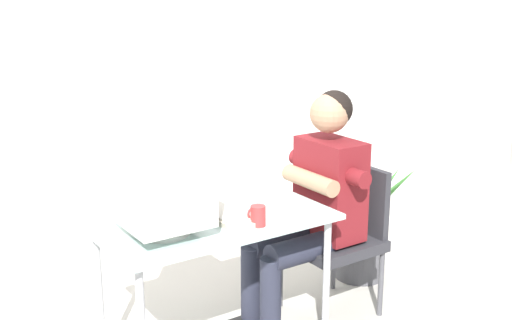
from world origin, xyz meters
TOP-DOWN VIEW (x-y plane):
  - wall_back at (0.30, 1.40)m, footprint 8.00×0.10m
  - desk at (0.00, 0.00)m, footprint 1.11×0.61m
  - crt_monitor at (-0.28, -0.05)m, footprint 0.36×0.37m
  - keyboard at (0.04, 0.02)m, footprint 0.18×0.49m
  - office_chair at (0.83, 0.03)m, footprint 0.46×0.46m
  - person_seated at (0.63, 0.03)m, footprint 0.74×0.58m
  - potted_plant at (1.22, 0.28)m, footprint 0.88×0.77m
  - desk_mug at (0.12, -0.19)m, footprint 0.07×0.08m

SIDE VIEW (x-z plane):
  - potted_plant at x=1.22m, z-range -0.07..0.72m
  - office_chair at x=0.83m, z-range 0.06..0.88m
  - desk at x=0.00m, z-range 0.29..1.01m
  - person_seated at x=0.63m, z-range 0.05..1.32m
  - keyboard at x=0.04m, z-range 0.72..0.76m
  - desk_mug at x=0.12m, z-range 0.72..0.82m
  - crt_monitor at x=-0.28m, z-range 0.75..1.11m
  - wall_back at x=0.30m, z-range 0.00..3.00m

